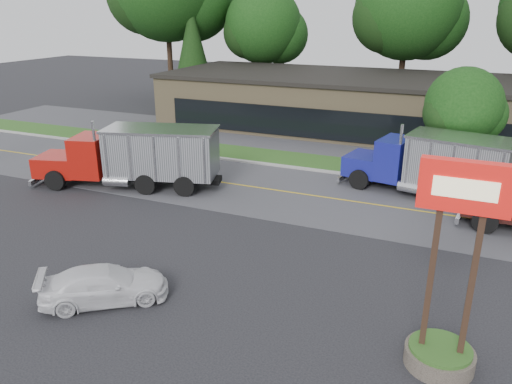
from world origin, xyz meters
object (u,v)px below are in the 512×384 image
Objects in this scene: bilo_sign at (448,302)px; dump_truck_blue at (434,163)px; dump_truck_red at (137,155)px; rally_car at (104,285)px.

bilo_sign is 0.68× the size of dump_truck_blue.
dump_truck_blue is (15.09, 4.87, -0.01)m from dump_truck_red.
dump_truck_red is at bearing 29.02° from dump_truck_blue.
dump_truck_red is (-16.56, 9.08, -0.21)m from bilo_sign.
dump_truck_red is 2.47× the size of rally_car.
rally_car is (5.87, -10.12, -1.20)m from dump_truck_red.
bilo_sign is 14.03m from dump_truck_blue.
rally_car is at bearing 104.39° from dump_truck_red.
bilo_sign is 18.89m from dump_truck_red.
dump_truck_blue is 17.64m from rally_car.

